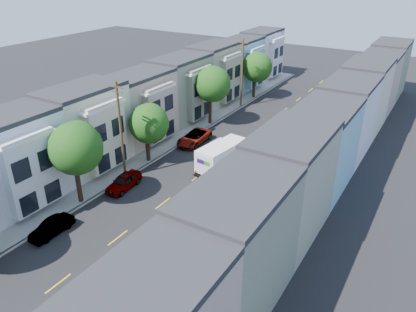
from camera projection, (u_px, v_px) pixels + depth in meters
ground at (163, 203)px, 37.31m from camera, size 160.00×160.00×0.00m
road_slab at (238, 146)px, 48.83m from camera, size 12.00×70.00×0.02m
curb_left at (196, 135)px, 51.62m from camera, size 0.30×70.00×0.15m
curb_right at (285, 157)px, 45.97m from camera, size 0.30×70.00×0.15m
sidewalk_left at (187, 133)px, 52.23m from camera, size 2.60×70.00×0.15m
sidewalk_right at (296, 159)px, 45.37m from camera, size 2.60×70.00×0.15m
centerline at (238, 146)px, 48.83m from camera, size 0.12×70.00×0.01m
townhouse_row_left at (164, 128)px, 54.04m from camera, size 5.00×70.00×8.50m
townhouse_row_right at (330, 168)px, 43.62m from camera, size 5.00×70.00×8.50m
tree_b at (75, 148)px, 34.95m from camera, size 4.70×4.70×7.93m
tree_c at (148, 124)px, 42.99m from camera, size 4.28×4.28×6.70m
tree_d at (212, 84)px, 52.72m from camera, size 4.70×4.70×7.97m
tree_e at (257, 67)px, 63.51m from camera, size 4.70×4.70×7.35m
tree_far_r at (334, 94)px, 55.69m from camera, size 3.00×3.00×5.05m
utility_pole_near at (121, 131)px, 39.53m from camera, size 1.60×0.26×10.00m
utility_pole_far at (242, 73)px, 59.50m from camera, size 1.60×0.26×10.00m
fedex_truck at (222, 156)px, 42.46m from camera, size 2.45×6.37×3.05m
lead_sedan at (251, 144)px, 47.65m from camera, size 1.79×3.98×1.26m
parked_left_b at (52, 228)px, 32.90m from camera, size 1.35×3.78×1.26m
parked_left_c at (124, 182)px, 39.47m from camera, size 2.10×4.65×1.46m
parked_left_d at (194, 138)px, 49.15m from camera, size 2.67×5.43×1.48m
parked_right_a at (146, 270)px, 28.26m from camera, size 2.44×4.96×1.44m
parked_right_b at (194, 226)px, 33.01m from camera, size 2.26×4.83×1.34m
parked_right_c at (290, 137)px, 49.67m from camera, size 2.29×4.64×1.35m
parked_right_d at (314, 115)px, 56.85m from camera, size 2.19×4.46×1.22m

